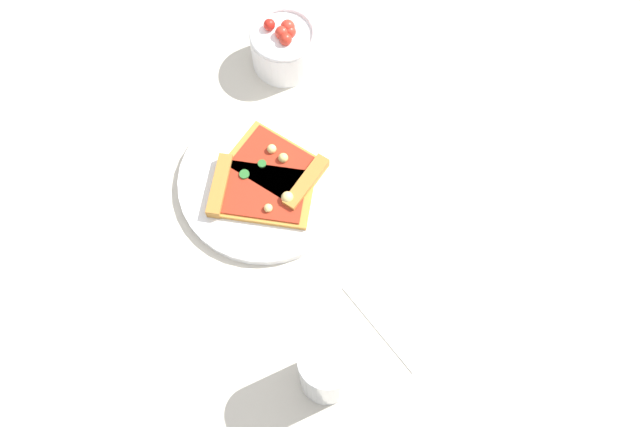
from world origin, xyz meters
TOP-DOWN VIEW (x-y plane):
  - ground_plane at (0.00, 0.00)m, footprint 2.40×2.40m
  - plate at (-0.01, -0.05)m, footprint 0.26×0.26m
  - pizza_slice_near at (-0.04, -0.04)m, footprint 0.10×0.14m
  - pizza_slice_far at (0.01, -0.05)m, footprint 0.14×0.17m
  - salad_bowl at (-0.21, -0.14)m, footprint 0.10×0.10m
  - soda_glass at (0.18, 0.18)m, footprint 0.07×0.07m
  - paper_napkin at (0.03, 0.22)m, footprint 0.17×0.18m

SIDE VIEW (x-z plane):
  - ground_plane at x=0.00m, z-range 0.00..0.00m
  - paper_napkin at x=0.03m, z-range 0.00..0.00m
  - plate at x=-0.01m, z-range 0.00..0.01m
  - pizza_slice_near at x=-0.04m, z-range 0.01..0.03m
  - pizza_slice_far at x=0.01m, z-range 0.01..0.03m
  - salad_bowl at x=-0.21m, z-range 0.00..0.08m
  - soda_glass at x=0.18m, z-range 0.00..0.12m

